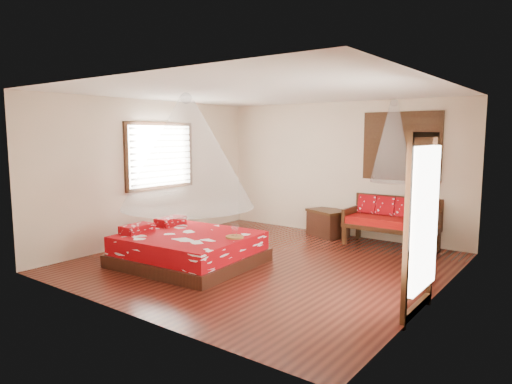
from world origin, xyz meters
The scene contains 10 objects.
room centered at (0.00, 0.00, 1.40)m, with size 5.54×5.54×2.84m.
bed centered at (-0.98, -0.78, 0.25)m, with size 2.23×2.04×0.64m.
daybed centered at (1.30, 2.38, 0.52)m, with size 1.70×0.75×0.94m.
storage_chest centered at (-0.10, 2.45, 0.28)m, with size 0.97×0.85×0.56m.
shutter_panel centered at (1.30, 2.72, 1.90)m, with size 1.52×0.06×1.32m.
window_left centered at (-2.71, 0.20, 1.70)m, with size 0.10×1.74×1.34m.
glazed_door centered at (2.72, -0.60, 1.07)m, with size 0.08×1.02×2.16m.
wine_tray centered at (-0.18, -0.55, 0.56)m, with size 0.29×0.29×0.23m.
mosquito_net_main centered at (-0.96, -0.78, 1.85)m, with size 2.16×2.16×1.80m, color silver.
mosquito_net_daybed centered at (1.30, 2.25, 2.00)m, with size 0.77×0.77×1.50m, color silver.
Camera 1 is at (4.33, -6.01, 2.14)m, focal length 32.00 mm.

